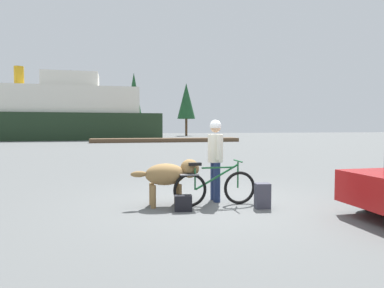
{
  "coord_description": "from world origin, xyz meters",
  "views": [
    {
      "loc": [
        -1.98,
        -6.29,
        1.54
      ],
      "look_at": [
        -0.04,
        1.78,
        1.12
      ],
      "focal_mm": 30.67,
      "sensor_mm": 36.0,
      "label": 1
    }
  ],
  "objects_px": {
    "bicycle": "(215,187)",
    "handbag_pannier": "(183,203)",
    "backpack": "(262,196)",
    "person_cyclist": "(215,152)",
    "dog": "(170,174)",
    "ferry_boat": "(50,114)"
  },
  "relations": [
    {
      "from": "bicycle",
      "to": "handbag_pannier",
      "type": "distance_m",
      "value": 0.77
    },
    {
      "from": "bicycle",
      "to": "backpack",
      "type": "xyz_separation_m",
      "value": [
        0.83,
        -0.41,
        -0.13
      ]
    },
    {
      "from": "person_cyclist",
      "to": "dog",
      "type": "height_order",
      "value": "person_cyclist"
    },
    {
      "from": "dog",
      "to": "backpack",
      "type": "distance_m",
      "value": 1.83
    },
    {
      "from": "handbag_pannier",
      "to": "bicycle",
      "type": "bearing_deg",
      "value": 20.85
    },
    {
      "from": "handbag_pannier",
      "to": "ferry_boat",
      "type": "height_order",
      "value": "ferry_boat"
    },
    {
      "from": "backpack",
      "to": "person_cyclist",
      "type": "bearing_deg",
      "value": 130.14
    },
    {
      "from": "bicycle",
      "to": "dog",
      "type": "bearing_deg",
      "value": 165.91
    },
    {
      "from": "bicycle",
      "to": "person_cyclist",
      "type": "distance_m",
      "value": 0.78
    },
    {
      "from": "backpack",
      "to": "ferry_boat",
      "type": "xyz_separation_m",
      "value": [
        -10.35,
        37.83,
        2.89
      ]
    },
    {
      "from": "person_cyclist",
      "to": "ferry_boat",
      "type": "relative_size",
      "value": 0.06
    },
    {
      "from": "bicycle",
      "to": "person_cyclist",
      "type": "relative_size",
      "value": 0.99
    },
    {
      "from": "person_cyclist",
      "to": "ferry_boat",
      "type": "xyz_separation_m",
      "value": [
        -9.66,
        37.02,
        2.11
      ]
    },
    {
      "from": "backpack",
      "to": "handbag_pannier",
      "type": "relative_size",
      "value": 1.49
    },
    {
      "from": "bicycle",
      "to": "dog",
      "type": "relative_size",
      "value": 1.25
    },
    {
      "from": "backpack",
      "to": "dog",
      "type": "bearing_deg",
      "value": 159.47
    },
    {
      "from": "person_cyclist",
      "to": "dog",
      "type": "bearing_deg",
      "value": -169.39
    },
    {
      "from": "person_cyclist",
      "to": "backpack",
      "type": "xyz_separation_m",
      "value": [
        0.68,
        -0.81,
        -0.78
      ]
    },
    {
      "from": "backpack",
      "to": "ferry_boat",
      "type": "distance_m",
      "value": 39.32
    },
    {
      "from": "ferry_boat",
      "to": "backpack",
      "type": "bearing_deg",
      "value": -74.7
    },
    {
      "from": "backpack",
      "to": "ferry_boat",
      "type": "height_order",
      "value": "ferry_boat"
    },
    {
      "from": "bicycle",
      "to": "backpack",
      "type": "bearing_deg",
      "value": -26.62
    }
  ]
}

